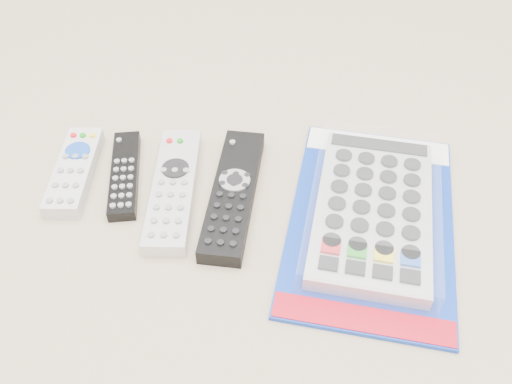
{
  "coord_description": "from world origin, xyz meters",
  "views": [
    {
      "loc": [
        0.08,
        -0.54,
        0.58
      ],
      "look_at": [
        0.06,
        0.0,
        0.01
      ],
      "focal_mm": 40.0,
      "sensor_mm": 36.0,
      "label": 1
    }
  ],
  "objects_px": {
    "remote_large_black": "(233,193)",
    "remote_small_grey": "(74,171)",
    "remote_slim_black": "(125,174)",
    "remote_silver_dvd": "(174,189)",
    "jumbo_remote_packaged": "(373,209)"
  },
  "relations": [
    {
      "from": "remote_slim_black",
      "to": "remote_silver_dvd",
      "type": "relative_size",
      "value": 0.76
    },
    {
      "from": "remote_slim_black",
      "to": "remote_silver_dvd",
      "type": "height_order",
      "value": "remote_silver_dvd"
    },
    {
      "from": "remote_large_black",
      "to": "jumbo_remote_packaged",
      "type": "relative_size",
      "value": 0.63
    },
    {
      "from": "remote_silver_dvd",
      "to": "remote_large_black",
      "type": "bearing_deg",
      "value": -5.09
    },
    {
      "from": "remote_large_black",
      "to": "remote_small_grey",
      "type": "bearing_deg",
      "value": 176.53
    },
    {
      "from": "remote_small_grey",
      "to": "remote_slim_black",
      "type": "bearing_deg",
      "value": -2.43
    },
    {
      "from": "remote_small_grey",
      "to": "jumbo_remote_packaged",
      "type": "xyz_separation_m",
      "value": [
        0.42,
        -0.07,
        0.01
      ]
    },
    {
      "from": "remote_slim_black",
      "to": "jumbo_remote_packaged",
      "type": "distance_m",
      "value": 0.35
    },
    {
      "from": "remote_slim_black",
      "to": "remote_large_black",
      "type": "relative_size",
      "value": 0.71
    },
    {
      "from": "remote_slim_black",
      "to": "jumbo_remote_packaged",
      "type": "relative_size",
      "value": 0.45
    },
    {
      "from": "remote_small_grey",
      "to": "remote_slim_black",
      "type": "relative_size",
      "value": 0.98
    },
    {
      "from": "remote_slim_black",
      "to": "remote_silver_dvd",
      "type": "bearing_deg",
      "value": -29.26
    },
    {
      "from": "remote_small_grey",
      "to": "remote_large_black",
      "type": "relative_size",
      "value": 0.7
    },
    {
      "from": "jumbo_remote_packaged",
      "to": "remote_slim_black",
      "type": "bearing_deg",
      "value": 178.79
    },
    {
      "from": "remote_small_grey",
      "to": "jumbo_remote_packaged",
      "type": "relative_size",
      "value": 0.44
    }
  ]
}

